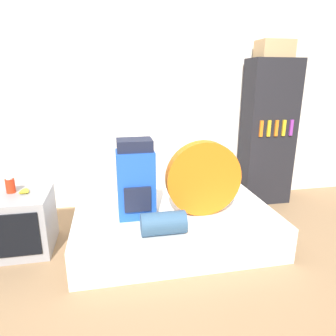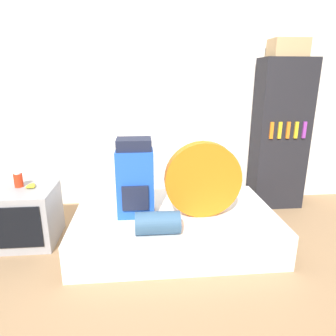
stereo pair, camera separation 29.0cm
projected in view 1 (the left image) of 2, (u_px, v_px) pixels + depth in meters
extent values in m
plane|color=#997551|center=(188.00, 293.00, 2.38)|extent=(16.00, 16.00, 0.00)
cube|color=white|center=(151.00, 105.00, 3.80)|extent=(8.00, 0.05, 2.60)
cube|color=white|center=(174.00, 225.00, 3.09)|extent=(1.99, 1.23, 0.35)
cube|color=blue|center=(136.00, 184.00, 2.83)|extent=(0.35, 0.26, 0.65)
cube|color=#191E33|center=(134.00, 145.00, 2.73)|extent=(0.32, 0.24, 0.11)
cube|color=#191E33|center=(138.00, 199.00, 2.72)|extent=(0.24, 0.03, 0.23)
cylinder|color=orange|center=(203.00, 178.00, 2.86)|extent=(0.73, 0.12, 0.73)
cylinder|color=#33567A|center=(163.00, 223.00, 2.55)|extent=(0.38, 0.20, 0.20)
cube|color=#939399|center=(22.00, 222.00, 2.92)|extent=(0.56, 0.57, 0.57)
cube|color=black|center=(13.00, 236.00, 2.64)|extent=(0.44, 0.02, 0.41)
cylinder|color=red|center=(10.00, 186.00, 2.88)|extent=(0.09, 0.09, 0.14)
cylinder|color=white|center=(9.00, 178.00, 2.86)|extent=(0.06, 0.06, 0.02)
ellipsoid|color=yellow|center=(23.00, 191.00, 2.89)|extent=(0.07, 0.13, 0.03)
ellipsoid|color=yellow|center=(24.00, 191.00, 2.90)|extent=(0.05, 0.13, 0.03)
ellipsoid|color=yellow|center=(25.00, 191.00, 2.90)|extent=(0.03, 0.13, 0.03)
ellipsoid|color=yellow|center=(26.00, 191.00, 2.90)|extent=(0.05, 0.13, 0.03)
ellipsoid|color=yellow|center=(27.00, 191.00, 2.90)|extent=(0.07, 0.13, 0.03)
cube|color=black|center=(268.00, 134.00, 3.92)|extent=(0.64, 0.36, 1.86)
cube|color=orange|center=(261.00, 129.00, 3.67)|extent=(0.04, 0.02, 0.20)
cube|color=gold|center=(269.00, 128.00, 3.69)|extent=(0.04, 0.02, 0.20)
cube|color=orange|center=(276.00, 128.00, 3.71)|extent=(0.04, 0.02, 0.20)
cube|color=gold|center=(284.00, 128.00, 3.73)|extent=(0.04, 0.02, 0.20)
cube|color=purple|center=(291.00, 128.00, 3.75)|extent=(0.04, 0.02, 0.20)
cube|color=tan|center=(274.00, 49.00, 3.64)|extent=(0.41, 0.28, 0.21)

